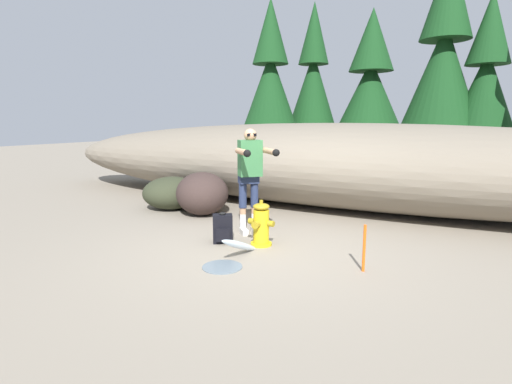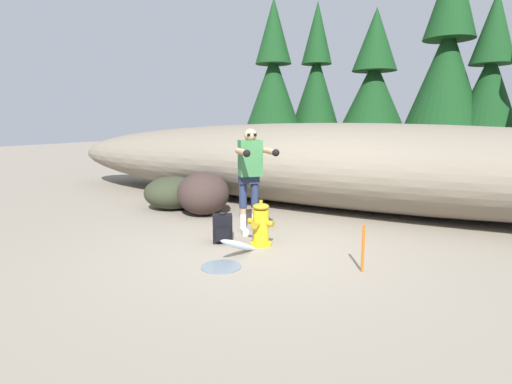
% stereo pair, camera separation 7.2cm
% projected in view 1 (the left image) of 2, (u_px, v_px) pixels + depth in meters
% --- Properties ---
extents(ground_plane, '(56.00, 56.00, 0.04)m').
position_uv_depth(ground_plane, '(263.00, 251.00, 5.86)').
color(ground_plane, gray).
extents(dirt_embankment, '(15.95, 3.20, 1.82)m').
position_uv_depth(dirt_embankment, '(338.00, 165.00, 8.75)').
color(dirt_embankment, '#756B5B').
rests_on(dirt_embankment, ground_plane).
extents(fire_hydrant, '(0.42, 0.37, 0.70)m').
position_uv_depth(fire_hydrant, '(261.00, 225.00, 6.02)').
color(fire_hydrant, gold).
rests_on(fire_hydrant, ground_plane).
extents(hydrant_water_jet, '(0.52, 1.18, 0.46)m').
position_uv_depth(hydrant_water_jet, '(236.00, 250.00, 5.42)').
color(hydrant_water_jet, silver).
rests_on(hydrant_water_jet, ground_plane).
extents(utility_worker, '(0.96, 0.96, 1.74)m').
position_uv_depth(utility_worker, '(250.00, 168.00, 6.48)').
color(utility_worker, beige).
rests_on(utility_worker, ground_plane).
extents(spare_backpack, '(0.36, 0.36, 0.47)m').
position_uv_depth(spare_backpack, '(223.00, 229.00, 6.17)').
color(spare_backpack, black).
rests_on(spare_backpack, ground_plane).
extents(boulder_large, '(1.54, 1.56, 0.85)m').
position_uv_depth(boulder_large, '(202.00, 193.00, 8.00)').
color(boulder_large, '#362925').
rests_on(boulder_large, ground_plane).
extents(boulder_mid, '(1.63, 1.62, 0.69)m').
position_uv_depth(boulder_mid, '(171.00, 193.00, 8.52)').
color(boulder_mid, '#2E3322').
rests_on(boulder_mid, ground_plane).
extents(pine_tree_far_left, '(2.11, 2.11, 6.37)m').
position_uv_depth(pine_tree_far_left, '(270.00, 75.00, 15.27)').
color(pine_tree_far_left, '#47331E').
rests_on(pine_tree_far_left, ground_plane).
extents(pine_tree_left, '(1.88, 1.88, 6.52)m').
position_uv_depth(pine_tree_left, '(313.00, 75.00, 16.24)').
color(pine_tree_left, '#47331E').
rests_on(pine_tree_left, ground_plane).
extents(pine_tree_center, '(2.59, 2.59, 6.05)m').
position_uv_depth(pine_tree_center, '(370.00, 82.00, 15.43)').
color(pine_tree_center, '#47331E').
rests_on(pine_tree_center, ground_plane).
extents(pine_tree_right, '(2.54, 2.54, 7.40)m').
position_uv_depth(pine_tree_right, '(444.00, 56.00, 13.37)').
color(pine_tree_right, '#47331E').
rests_on(pine_tree_right, ground_plane).
extents(pine_tree_far_right, '(2.05, 2.05, 5.90)m').
position_uv_depth(pine_tree_far_right, '(486.00, 77.00, 12.88)').
color(pine_tree_far_right, '#47331E').
rests_on(pine_tree_far_right, ground_plane).
extents(survey_stake, '(0.04, 0.04, 0.60)m').
position_uv_depth(survey_stake, '(364.00, 248.00, 4.97)').
color(survey_stake, '#E55914').
rests_on(survey_stake, ground_plane).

